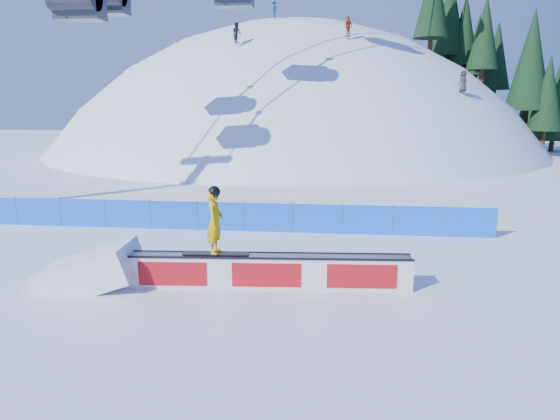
# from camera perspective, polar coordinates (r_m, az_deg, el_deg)

# --- Properties ---
(ground) EXTENTS (160.00, 160.00, 0.00)m
(ground) POSITION_cam_1_polar(r_m,az_deg,el_deg) (16.74, -10.25, -6.13)
(ground) COLOR white
(ground) RESTS_ON ground
(snow_hill) EXTENTS (64.00, 64.00, 64.00)m
(snow_hill) POSITION_cam_1_polar(r_m,az_deg,el_deg) (61.91, 1.51, -9.92)
(snow_hill) COLOR silver
(snow_hill) RESTS_ON ground
(treeline) EXTENTS (25.80, 12.32, 20.48)m
(treeline) POSITION_cam_1_polar(r_m,az_deg,el_deg) (59.22, 26.86, 14.73)
(treeline) COLOR #372416
(treeline) RESTS_ON ground
(safety_fence) EXTENTS (22.05, 0.05, 1.30)m
(safety_fence) POSITION_cam_1_polar(r_m,az_deg,el_deg) (20.77, -6.84, -0.73)
(safety_fence) COLOR blue
(safety_fence) RESTS_ON ground
(rail_box) EXTENTS (8.22, 1.13, 0.98)m
(rail_box) POSITION_cam_1_polar(r_m,az_deg,el_deg) (14.34, -1.50, -7.01)
(rail_box) COLOR silver
(rail_box) RESTS_ON ground
(snow_ramp) EXTENTS (2.94, 1.96, 1.77)m
(snow_ramp) POSITION_cam_1_polar(r_m,az_deg,el_deg) (15.69, -20.69, -7.99)
(snow_ramp) COLOR white
(snow_ramp) RESTS_ON ground
(snowboarder) EXTENTS (1.90, 0.67, 1.96)m
(snowboarder) POSITION_cam_1_polar(r_m,az_deg,el_deg) (14.11, -7.44, -1.25)
(snowboarder) COLOR black
(snowboarder) RESTS_ON rail_box
(distant_skiers) EXTENTS (19.09, 8.94, 8.68)m
(distant_skiers) POSITION_cam_1_polar(r_m,az_deg,el_deg) (45.51, 4.21, 19.57)
(distant_skiers) COLOR black
(distant_skiers) RESTS_ON ground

